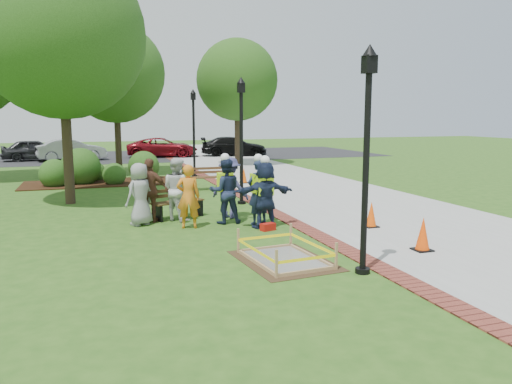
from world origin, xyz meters
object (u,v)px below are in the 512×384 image
object	(u,v)px
wet_concrete_pad	(284,250)
cone_front	(423,235)
hivis_worker_a	(265,192)
hivis_worker_c	(225,189)
bench_near	(178,209)
hivis_worker_b	(258,190)
lamp_near	(367,143)

from	to	relation	value
wet_concrete_pad	cone_front	size ratio (longest dim) A/B	3.16
wet_concrete_pad	hivis_worker_a	distance (m)	3.23
hivis_worker_c	bench_near	bearing A→B (deg)	134.36
hivis_worker_a	wet_concrete_pad	bearing A→B (deg)	-102.10
hivis_worker_b	cone_front	bearing A→B (deg)	-56.23
hivis_worker_a	hivis_worker_b	distance (m)	0.47
wet_concrete_pad	cone_front	world-z (taller)	cone_front
bench_near	hivis_worker_a	world-z (taller)	hivis_worker_a
cone_front	hivis_worker_c	distance (m)	5.45
hivis_worker_b	hivis_worker_a	bearing A→B (deg)	-86.44
cone_front	wet_concrete_pad	bearing A→B (deg)	175.04
wet_concrete_pad	bench_near	world-z (taller)	bench_near
lamp_near	hivis_worker_a	bearing A→B (deg)	96.15
cone_front	hivis_worker_b	distance (m)	4.64
hivis_worker_b	lamp_near	bearing A→B (deg)	-84.10
cone_front	hivis_worker_b	bearing A→B (deg)	123.77
cone_front	hivis_worker_c	xyz separation A→B (m)	(-3.39, 4.22, 0.60)
cone_front	hivis_worker_b	world-z (taller)	hivis_worker_b
wet_concrete_pad	cone_front	distance (m)	3.20
bench_near	cone_front	size ratio (longest dim) A/B	2.15
bench_near	hivis_worker_c	xyz separation A→B (m)	(1.15, -1.17, 0.70)
cone_front	lamp_near	xyz separation A→B (m)	(-2.06, -0.95, 2.11)
lamp_near	hivis_worker_c	world-z (taller)	lamp_near
cone_front	hivis_worker_a	bearing A→B (deg)	126.99
bench_near	cone_front	bearing A→B (deg)	-49.92
wet_concrete_pad	bench_near	xyz separation A→B (m)	(-1.35, 5.11, 0.04)
bench_near	lamp_near	distance (m)	7.15
lamp_near	hivis_worker_a	world-z (taller)	lamp_near
bench_near	cone_front	xyz separation A→B (m)	(4.54, -5.39, 0.10)
hivis_worker_a	lamp_near	bearing A→B (deg)	-83.85
bench_near	cone_front	distance (m)	7.05
wet_concrete_pad	hivis_worker_b	size ratio (longest dim) A/B	1.25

